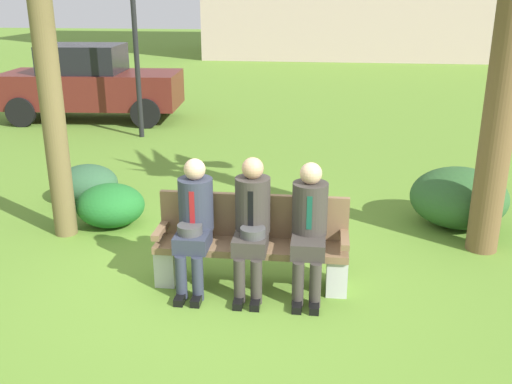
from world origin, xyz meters
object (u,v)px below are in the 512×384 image
Objects in this scene: seated_man_right at (309,223)px; shrub_far_lawn at (88,184)px; park_bench at (252,244)px; seated_man_left at (194,218)px; seated_man_middle at (252,220)px; parked_car_near at (91,83)px; street_lamp at (135,26)px; shrub_near_bench at (111,205)px; shrub_mid_lawn at (459,198)px.

seated_man_right is 1.54× the size of shrub_far_lawn.
park_bench is 3.32m from shrub_far_lawn.
park_bench is 0.64m from seated_man_left.
seated_man_right is at bearing 0.29° from seated_man_middle.
parked_car_near reaches higher than seated_man_left.
park_bench is at bearing -57.90° from parked_car_near.
seated_man_left is 0.32× the size of parked_car_near.
street_lamp reaches higher than seated_man_right.
seated_man_right is 3.87m from shrub_far_lawn.
shrub_mid_lawn is (4.32, 0.51, 0.11)m from shrub_near_bench.
seated_man_right is at bearing -133.22° from shrub_mid_lawn.
seated_man_middle is (0.56, 0.00, 0.02)m from seated_man_left.
park_bench is at bearing -62.94° from street_lamp.
seated_man_left is 3.51m from shrub_mid_lawn.
seated_man_left is 1.52× the size of shrub_near_bench.
street_lamp is at bearing 96.38° from shrub_far_lawn.
shrub_mid_lawn is (2.92, 1.93, -0.35)m from seated_man_left.
shrub_near_bench is 0.24× the size of street_lamp.
shrub_near_bench is at bearing -173.21° from shrub_mid_lawn.
street_lamp reaches higher than park_bench.
park_bench is 8.65m from parked_car_near.
park_bench is 1.59× the size of shrub_mid_lawn.
park_bench is 0.65m from seated_man_right.
seated_man_middle reaches higher than seated_man_left.
shrub_far_lawn is 5.63m from parked_car_near.
seated_man_left is 1.11m from seated_man_right.
park_bench is 2.97m from shrub_mid_lawn.
park_bench is 2.22× the size of shrub_near_bench.
seated_man_middle reaches higher than park_bench.
parked_car_near is at bearing 124.70° from seated_man_right.
street_lamp is (-3.00, 5.87, 1.75)m from park_bench.
shrub_near_bench is 0.72× the size of shrub_mid_lawn.
shrub_near_bench is (-2.51, 1.41, -0.46)m from seated_man_right.
parked_car_near reaches higher than seated_man_middle.
seated_man_middle is at bearing -58.27° from parked_car_near.
seated_man_right is at bearing -29.27° from shrub_near_bench.
shrub_far_lawn is (-4.94, 0.29, -0.11)m from shrub_mid_lawn.
park_bench is 0.47× the size of parked_car_near.
street_lamp reaches higher than seated_man_middle.
seated_man_left reaches higher than shrub_far_lawn.
shrub_near_bench is 5.08m from street_lamp.
street_lamp is at bearing 116.68° from seated_man_middle.
park_bench is 1.47× the size of seated_man_left.
street_lamp is (-5.37, 4.07, 1.80)m from shrub_mid_lawn.
seated_man_middle is 0.33× the size of parked_car_near.
seated_man_middle is 3.06m from shrub_mid_lawn.
seated_man_left is at bearing -61.52° from parked_car_near.
shrub_mid_lawn is at bearing 6.79° from shrub_near_bench.
street_lamp is (-1.05, 4.59, 1.91)m from shrub_near_bench.
parked_car_near is at bearing 113.65° from shrub_near_bench.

